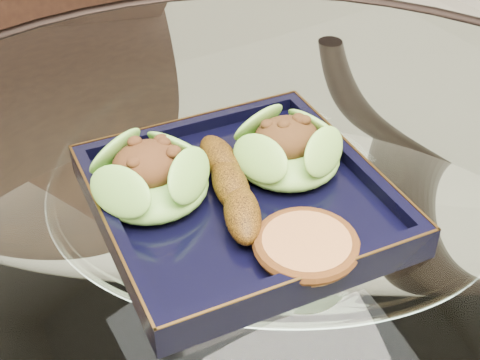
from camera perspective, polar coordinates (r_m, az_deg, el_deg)
dining_table at (r=0.79m, az=2.38°, el=-11.67°), size 1.13×1.13×0.77m
dining_chair at (r=1.14m, az=-15.35°, el=4.24°), size 0.57×0.57×1.05m
navy_plate at (r=0.66m, az=0.00°, el=-2.05°), size 0.29×0.29×0.02m
lettuce_wrap_left at (r=0.65m, az=-7.62°, el=0.05°), size 0.12×0.12×0.04m
lettuce_wrap_right at (r=0.68m, az=4.07°, el=2.40°), size 0.12×0.12×0.04m
roasted_plantain at (r=0.64m, az=-0.80°, el=-0.44°), size 0.08×0.16×0.03m
crumb_patty at (r=0.59m, az=5.67°, el=-5.65°), size 0.11×0.11×0.02m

